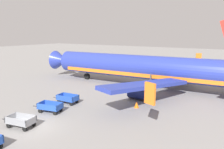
# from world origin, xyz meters

# --- Properties ---
(ground_plane) EXTENTS (220.00, 220.00, 0.00)m
(ground_plane) POSITION_xyz_m (0.00, 0.00, 0.00)
(ground_plane) COLOR gray
(airplane) EXTENTS (37.64, 30.26, 11.34)m
(airplane) POSITION_xyz_m (2.70, 19.48, 3.05)
(airplane) COLOR #28389E
(airplane) RESTS_ON ground
(baggage_cart_second_in_row) EXTENTS (3.63, 1.83, 1.07)m
(baggage_cart_second_in_row) POSITION_xyz_m (-1.05, -0.55, 0.60)
(baggage_cart_second_in_row) COLOR gray
(baggage_cart_second_in_row) RESTS_ON ground
(baggage_cart_third_in_row) EXTENTS (3.63, 1.90, 1.07)m
(baggage_cart_third_in_row) POSITION_xyz_m (-1.68, 3.52, 0.60)
(baggage_cart_third_in_row) COLOR #234CB2
(baggage_cart_third_in_row) RESTS_ON ground
(baggage_cart_fourth_in_row) EXTENTS (3.59, 1.58, 1.07)m
(baggage_cart_fourth_in_row) POSITION_xyz_m (-2.20, 6.76, 0.60)
(baggage_cart_fourth_in_row) COLOR #234CB2
(baggage_cart_fourth_in_row) RESTS_ON ground
(traffic_cone_near_plane) EXTENTS (0.55, 0.55, 0.72)m
(traffic_cone_near_plane) POSITION_xyz_m (5.67, 9.83, 0.36)
(traffic_cone_near_plane) COLOR orange
(traffic_cone_near_plane) RESTS_ON ground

